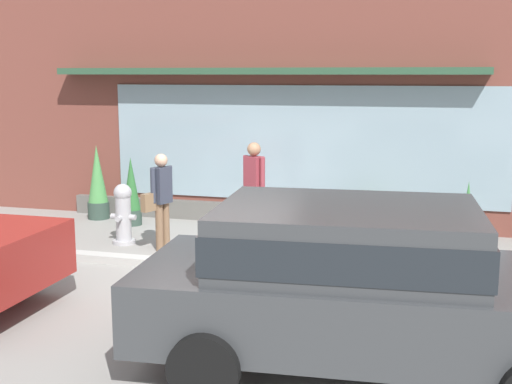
{
  "coord_description": "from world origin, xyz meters",
  "views": [
    {
      "loc": [
        3.2,
        -8.87,
        2.77
      ],
      "look_at": [
        0.39,
        1.2,
        0.91
      ],
      "focal_mm": 47.01,
      "sensor_mm": 36.0,
      "label": 1
    }
  ],
  "objects_px": {
    "potted_plant_trailing_edge": "(131,193)",
    "potted_plant_by_entrance": "(98,184)",
    "fire_hydrant": "(123,213)",
    "potted_plant_window_right": "(467,215)",
    "pedestrian_with_handbag": "(161,196)",
    "pedestrian_passerby": "(254,185)",
    "potted_plant_near_hydrant": "(364,216)",
    "parked_car_dark_gray": "(360,278)"
  },
  "relations": [
    {
      "from": "potted_plant_near_hydrant",
      "to": "potted_plant_by_entrance",
      "type": "bearing_deg",
      "value": -179.72
    },
    {
      "from": "parked_car_dark_gray",
      "to": "potted_plant_by_entrance",
      "type": "distance_m",
      "value": 7.8
    },
    {
      "from": "potted_plant_near_hydrant",
      "to": "potted_plant_trailing_edge",
      "type": "distance_m",
      "value": 4.25
    },
    {
      "from": "potted_plant_trailing_edge",
      "to": "potted_plant_near_hydrant",
      "type": "bearing_deg",
      "value": 4.79
    },
    {
      "from": "potted_plant_trailing_edge",
      "to": "potted_plant_by_entrance",
      "type": "xyz_separation_m",
      "value": [
        -0.87,
        0.33,
        0.08
      ]
    },
    {
      "from": "potted_plant_trailing_edge",
      "to": "potted_plant_by_entrance",
      "type": "height_order",
      "value": "potted_plant_by_entrance"
    },
    {
      "from": "fire_hydrant",
      "to": "parked_car_dark_gray",
      "type": "relative_size",
      "value": 0.22
    },
    {
      "from": "potted_plant_near_hydrant",
      "to": "potted_plant_trailing_edge",
      "type": "relative_size",
      "value": 0.53
    },
    {
      "from": "parked_car_dark_gray",
      "to": "fire_hydrant",
      "type": "bearing_deg",
      "value": 134.7
    },
    {
      "from": "potted_plant_near_hydrant",
      "to": "potted_plant_by_entrance",
      "type": "relative_size",
      "value": 0.47
    },
    {
      "from": "pedestrian_passerby",
      "to": "potted_plant_window_right",
      "type": "height_order",
      "value": "pedestrian_passerby"
    },
    {
      "from": "parked_car_dark_gray",
      "to": "potted_plant_trailing_edge",
      "type": "distance_m",
      "value": 6.95
    },
    {
      "from": "fire_hydrant",
      "to": "potted_plant_near_hydrant",
      "type": "xyz_separation_m",
      "value": [
        3.74,
        1.66,
        -0.18
      ]
    },
    {
      "from": "fire_hydrant",
      "to": "potted_plant_trailing_edge",
      "type": "bearing_deg",
      "value": 110.48
    },
    {
      "from": "potted_plant_trailing_edge",
      "to": "pedestrian_with_handbag",
      "type": "bearing_deg",
      "value": -50.46
    },
    {
      "from": "parked_car_dark_gray",
      "to": "pedestrian_passerby",
      "type": "bearing_deg",
      "value": 112.9
    },
    {
      "from": "pedestrian_passerby",
      "to": "potted_plant_by_entrance",
      "type": "xyz_separation_m",
      "value": [
        -3.41,
        0.99,
        -0.29
      ]
    },
    {
      "from": "potted_plant_window_right",
      "to": "pedestrian_passerby",
      "type": "bearing_deg",
      "value": -168.34
    },
    {
      "from": "parked_car_dark_gray",
      "to": "potted_plant_by_entrance",
      "type": "xyz_separation_m",
      "value": [
        -5.67,
        5.35,
        -0.21
      ]
    },
    {
      "from": "potted_plant_trailing_edge",
      "to": "potted_plant_by_entrance",
      "type": "relative_size",
      "value": 0.89
    },
    {
      "from": "parked_car_dark_gray",
      "to": "potted_plant_near_hydrant",
      "type": "relative_size",
      "value": 6.6
    },
    {
      "from": "potted_plant_near_hydrant",
      "to": "potted_plant_by_entrance",
      "type": "xyz_separation_m",
      "value": [
        -5.1,
        -0.02,
        0.35
      ]
    },
    {
      "from": "pedestrian_with_handbag",
      "to": "potted_plant_by_entrance",
      "type": "xyz_separation_m",
      "value": [
        -2.13,
        1.85,
        -0.19
      ]
    },
    {
      "from": "fire_hydrant",
      "to": "pedestrian_passerby",
      "type": "bearing_deg",
      "value": 17.43
    },
    {
      "from": "pedestrian_passerby",
      "to": "pedestrian_with_handbag",
      "type": "bearing_deg",
      "value": -117.88
    },
    {
      "from": "fire_hydrant",
      "to": "parked_car_dark_gray",
      "type": "bearing_deg",
      "value": -40.79
    },
    {
      "from": "pedestrian_with_handbag",
      "to": "potted_plant_trailing_edge",
      "type": "relative_size",
      "value": 1.22
    },
    {
      "from": "pedestrian_passerby",
      "to": "fire_hydrant",
      "type": "bearing_deg",
      "value": -134.27
    },
    {
      "from": "potted_plant_by_entrance",
      "to": "potted_plant_trailing_edge",
      "type": "bearing_deg",
      "value": -20.74
    },
    {
      "from": "pedestrian_passerby",
      "to": "potted_plant_trailing_edge",
      "type": "bearing_deg",
      "value": -166.35
    },
    {
      "from": "pedestrian_with_handbag",
      "to": "potted_plant_near_hydrant",
      "type": "bearing_deg",
      "value": 141.91
    },
    {
      "from": "pedestrian_passerby",
      "to": "potted_plant_near_hydrant",
      "type": "relative_size",
      "value": 2.48
    },
    {
      "from": "potted_plant_window_right",
      "to": "potted_plant_near_hydrant",
      "type": "relative_size",
      "value": 1.59
    },
    {
      "from": "pedestrian_passerby",
      "to": "potted_plant_trailing_edge",
      "type": "distance_m",
      "value": 2.65
    },
    {
      "from": "fire_hydrant",
      "to": "potted_plant_near_hydrant",
      "type": "bearing_deg",
      "value": 23.94
    },
    {
      "from": "pedestrian_with_handbag",
      "to": "fire_hydrant",
      "type": "bearing_deg",
      "value": -85.98
    },
    {
      "from": "potted_plant_near_hydrant",
      "to": "potted_plant_trailing_edge",
      "type": "height_order",
      "value": "potted_plant_trailing_edge"
    },
    {
      "from": "pedestrian_with_handbag",
      "to": "parked_car_dark_gray",
      "type": "distance_m",
      "value": 4.98
    },
    {
      "from": "pedestrian_passerby",
      "to": "potted_plant_near_hydrant",
      "type": "height_order",
      "value": "pedestrian_passerby"
    },
    {
      "from": "parked_car_dark_gray",
      "to": "potted_plant_by_entrance",
      "type": "relative_size",
      "value": 3.12
    },
    {
      "from": "fire_hydrant",
      "to": "potted_plant_window_right",
      "type": "xyz_separation_m",
      "value": [
        5.43,
        1.34,
        0.0
      ]
    },
    {
      "from": "pedestrian_passerby",
      "to": "parked_car_dark_gray",
      "type": "bearing_deg",
      "value": -34.29
    }
  ]
}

